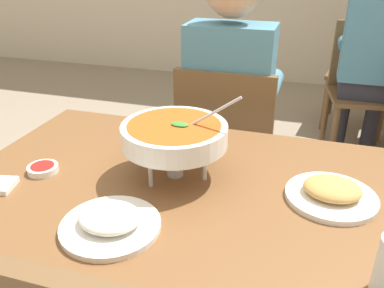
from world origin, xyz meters
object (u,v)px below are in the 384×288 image
at_px(curry_bowl, 174,135).
at_px(chair_bg_left, 362,82).
at_px(sauce_dish, 43,169).
at_px(patron_bg_left, 371,52).
at_px(diner_main, 230,98).
at_px(appetizer_plate, 332,193).
at_px(dining_table_main, 177,214).
at_px(rice_plate, 110,222).
at_px(chair_bg_corner, 372,66).
at_px(chair_diner_main, 227,149).

relative_size(curry_bowl, chair_bg_left, 0.37).
distance_m(curry_bowl, sauce_dish, 0.41).
bearing_deg(sauce_dish, patron_bg_left, 60.68).
bearing_deg(chair_bg_left, diner_main, -118.23).
relative_size(appetizer_plate, chair_bg_left, 0.27).
bearing_deg(diner_main, curry_bowl, -91.36).
distance_m(diner_main, appetizer_plate, 0.81).
relative_size(dining_table_main, chair_bg_left, 1.38).
bearing_deg(patron_bg_left, sauce_dish, -119.32).
bearing_deg(curry_bowl, sauce_dish, -165.42).
relative_size(rice_plate, chair_bg_corner, 0.27).
bearing_deg(curry_bowl, chair_diner_main, 88.57).
xyz_separation_m(curry_bowl, chair_bg_corner, (0.78, 2.38, -0.36)).
bearing_deg(chair_bg_left, chair_diner_main, -117.61).
xyz_separation_m(curry_bowl, patron_bg_left, (0.68, 1.80, -0.12)).
relative_size(chair_diner_main, sauce_dish, 10.00).
bearing_deg(chair_diner_main, dining_table_main, -90.00).
height_order(dining_table_main, patron_bg_left, patron_bg_left).
xyz_separation_m(chair_diner_main, diner_main, (0.00, 0.03, 0.24)).
bearing_deg(patron_bg_left, chair_diner_main, -120.30).
relative_size(chair_bg_left, patron_bg_left, 0.69).
distance_m(diner_main, chair_bg_left, 1.43).
xyz_separation_m(curry_bowl, chair_bg_left, (0.69, 1.94, -0.36)).
relative_size(curry_bowl, rice_plate, 1.39).
bearing_deg(patron_bg_left, rice_plate, -109.75).
distance_m(chair_diner_main, curry_bowl, 0.75).
bearing_deg(chair_bg_corner, dining_table_main, -107.62).
height_order(curry_bowl, rice_plate, curry_bowl).
xyz_separation_m(rice_plate, sauce_dish, (-0.32, 0.18, -0.01)).
bearing_deg(chair_bg_corner, diner_main, -114.42).
bearing_deg(chair_bg_left, chair_bg_corner, 77.47).
bearing_deg(dining_table_main, sauce_dish, -170.94).
bearing_deg(chair_diner_main, chair_bg_left, 62.39).
height_order(diner_main, sauce_dish, diner_main).
distance_m(chair_diner_main, appetizer_plate, 0.82).
bearing_deg(curry_bowl, chair_bg_corner, 71.77).
bearing_deg(sauce_dish, dining_table_main, 9.06).
distance_m(dining_table_main, chair_bg_corner, 2.54).
bearing_deg(appetizer_plate, dining_table_main, -174.93).
bearing_deg(rice_plate, diner_main, 85.28).
xyz_separation_m(diner_main, rice_plate, (-0.08, -0.97, 0.01)).
distance_m(diner_main, sauce_dish, 0.89).
distance_m(dining_table_main, patron_bg_left, 1.96).
distance_m(chair_diner_main, chair_bg_corner, 1.89).
bearing_deg(appetizer_plate, chair_bg_left, 82.70).
xyz_separation_m(chair_diner_main, patron_bg_left, (0.67, 1.14, 0.24)).
height_order(chair_diner_main, sauce_dish, chair_diner_main).
bearing_deg(appetizer_plate, sauce_dish, -172.98).
relative_size(diner_main, curry_bowl, 3.94).
bearing_deg(rice_plate, chair_diner_main, 85.12).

